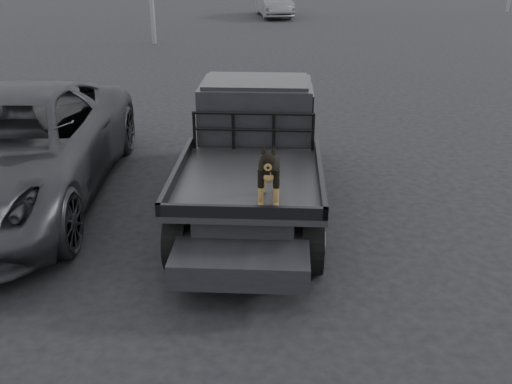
# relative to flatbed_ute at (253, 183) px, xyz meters

# --- Properties ---
(ground) EXTENTS (120.00, 120.00, 0.00)m
(ground) POSITION_rel_flatbed_ute_xyz_m (0.39, -1.58, -0.46)
(ground) COLOR black
(ground) RESTS_ON ground
(flatbed_ute) EXTENTS (2.00, 5.40, 0.92)m
(flatbed_ute) POSITION_rel_flatbed_ute_xyz_m (0.00, 0.00, 0.00)
(flatbed_ute) COLOR black
(flatbed_ute) RESTS_ON ground
(ute_cab) EXTENTS (1.72, 1.30, 0.88)m
(ute_cab) POSITION_rel_flatbed_ute_xyz_m (-0.00, 0.95, 0.90)
(ute_cab) COLOR black
(ute_cab) RESTS_ON flatbed_ute
(headache_rack) EXTENTS (1.80, 0.08, 0.55)m
(headache_rack) POSITION_rel_flatbed_ute_xyz_m (-0.00, 0.20, 0.74)
(headache_rack) COLOR black
(headache_rack) RESTS_ON flatbed_ute
(dog) EXTENTS (0.32, 0.60, 0.74)m
(dog) POSITION_rel_flatbed_ute_xyz_m (0.29, -1.59, 0.83)
(dog) COLOR black
(dog) RESTS_ON flatbed_ute
(parked_suv) EXTENTS (3.25, 6.30, 1.70)m
(parked_suv) POSITION_rel_flatbed_ute_xyz_m (-3.72, 0.17, 0.39)
(parked_suv) COLOR #28292D
(parked_suv) RESTS_ON ground
(distant_car_a) EXTENTS (2.28, 4.50, 1.42)m
(distant_car_a) POSITION_rel_flatbed_ute_xyz_m (-0.32, 24.42, 0.25)
(distant_car_a) COLOR #525257
(distant_car_a) RESTS_ON ground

